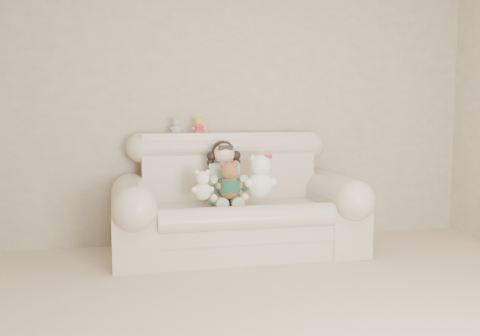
# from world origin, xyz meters

# --- Properties ---
(wall_back) EXTENTS (4.50, 0.00, 4.50)m
(wall_back) POSITION_xyz_m (0.00, 2.50, 1.30)
(wall_back) COLOR #BAB094
(wall_back) RESTS_ON ground
(sofa) EXTENTS (2.10, 0.95, 1.03)m
(sofa) POSITION_xyz_m (-0.14, 2.00, 0.52)
(sofa) COLOR #BFAD9A
(sofa) RESTS_ON floor
(seated_child) EXTENTS (0.37, 0.44, 0.56)m
(seated_child) POSITION_xyz_m (-0.24, 2.08, 0.70)
(seated_child) COLOR #34773A
(seated_child) RESTS_ON sofa
(brown_teddy) EXTENTS (0.29, 0.26, 0.37)m
(brown_teddy) POSITION_xyz_m (-0.24, 1.88, 0.69)
(brown_teddy) COLOR brown
(brown_teddy) RESTS_ON sofa
(white_cat) EXTENTS (0.29, 0.23, 0.44)m
(white_cat) POSITION_xyz_m (0.03, 1.86, 0.72)
(white_cat) COLOR white
(white_cat) RESTS_ON sofa
(cream_teddy) EXTENTS (0.23, 0.20, 0.29)m
(cream_teddy) POSITION_xyz_m (-0.46, 1.86, 0.65)
(cream_teddy) COLOR silver
(cream_teddy) RESTS_ON sofa
(yellow_mini_bear) EXTENTS (0.14, 0.11, 0.19)m
(yellow_mini_bear) POSITION_xyz_m (-0.41, 2.34, 1.11)
(yellow_mini_bear) COLOR gold
(yellow_mini_bear) RESTS_ON sofa
(grey_mini_plush) EXTENTS (0.12, 0.10, 0.18)m
(grey_mini_plush) POSITION_xyz_m (-0.61, 2.38, 1.10)
(grey_mini_plush) COLOR #ABACB2
(grey_mini_plush) RESTS_ON sofa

